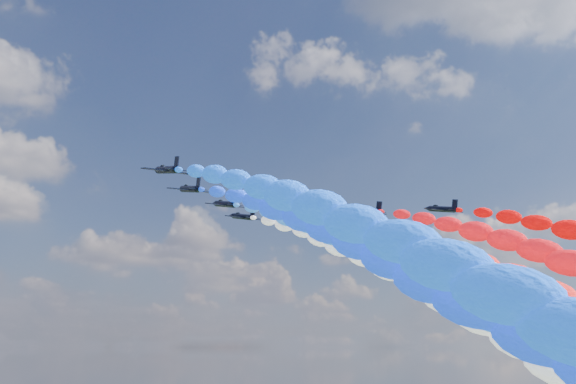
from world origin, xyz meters
TOP-DOWN VIEW (x-y plane):
  - jet_0 at (-33.18, -8.40)m, footprint 9.41×12.74m
  - trail_0 at (-33.18, -58.67)m, footprint 7.09×97.44m
  - jet_1 at (-22.94, 4.05)m, footprint 9.89×13.08m
  - trail_1 at (-22.94, -46.21)m, footprint 7.09×97.44m
  - jet_2 at (-9.81, 14.18)m, footprint 9.23×12.61m
  - trail_2 at (-9.81, -36.09)m, footprint 7.09×97.44m
  - jet_3 at (1.11, 12.21)m, footprint 9.90×13.09m
  - trail_3 at (1.11, -38.06)m, footprint 7.09×97.44m
  - jet_4 at (1.04, 25.87)m, footprint 9.96×13.13m
  - trail_4 at (1.04, -24.40)m, footprint 7.09×97.44m
  - jet_5 at (10.67, 14.65)m, footprint 9.86×13.06m
  - trail_5 at (10.67, -35.62)m, footprint 7.09×97.44m
  - jet_6 at (21.15, 3.85)m, footprint 9.89×13.08m
  - trail_6 at (21.15, -46.42)m, footprint 7.09×97.44m
  - jet_7 at (34.42, -6.91)m, footprint 9.92×13.11m

SIDE VIEW (x-z plane):
  - trail_0 at x=-33.18m, z-range 58.75..101.25m
  - trail_1 at x=-22.94m, z-range 58.75..101.25m
  - trail_2 at x=-9.81m, z-range 58.75..101.25m
  - trail_3 at x=1.11m, z-range 58.75..101.25m
  - trail_4 at x=1.04m, z-range 58.75..101.25m
  - trail_5 at x=10.67m, z-range 58.75..101.25m
  - trail_6 at x=21.15m, z-range 58.75..101.25m
  - jet_0 at x=-33.18m, z-range 96.20..101.22m
  - jet_1 at x=-22.94m, z-range 96.20..101.22m
  - jet_2 at x=-9.81m, z-range 96.20..101.22m
  - jet_3 at x=1.11m, z-range 96.20..101.22m
  - jet_4 at x=1.04m, z-range 96.20..101.22m
  - jet_5 at x=10.67m, z-range 96.20..101.22m
  - jet_6 at x=21.15m, z-range 96.20..101.22m
  - jet_7 at x=34.42m, z-range 96.20..101.22m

